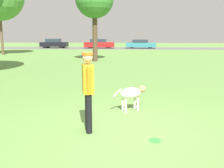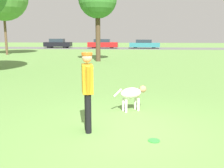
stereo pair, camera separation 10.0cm
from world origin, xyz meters
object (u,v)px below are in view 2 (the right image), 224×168
(person, at_px, (87,86))
(parked_car_red, at_px, (103,44))
(dog, at_px, (132,94))
(frisbee, at_px, (154,141))
(parked_car_teal, at_px, (144,44))
(parked_car_black, at_px, (58,43))

(person, distance_m, parked_car_red, 34.18)
(dog, bearing_deg, frisbee, -106.87)
(dog, distance_m, parked_car_red, 32.66)
(dog, distance_m, parked_car_teal, 32.53)
(parked_car_red, bearing_deg, parked_car_teal, 1.43)
(person, distance_m, dog, 1.97)
(person, relative_size, frisbee, 7.31)
(person, bearing_deg, frisbee, 58.80)
(frisbee, height_order, parked_car_black, parked_car_black)
(frisbee, distance_m, parked_car_black, 36.73)
(dog, height_order, parked_car_red, parked_car_red)
(frisbee, height_order, parked_car_teal, parked_car_teal)
(parked_car_black, distance_m, parked_car_teal, 13.15)
(dog, bearing_deg, parked_car_teal, 58.33)
(frisbee, relative_size, parked_car_black, 0.06)
(parked_car_black, height_order, parked_car_teal, parked_car_black)
(parked_car_red, height_order, parked_car_teal, parked_car_red)
(dog, bearing_deg, person, -148.80)
(person, xyz_separation_m, parked_car_black, (-10.71, 34.25, -0.32))
(parked_car_black, bearing_deg, parked_car_teal, -1.76)
(person, xyz_separation_m, parked_car_teal, (2.44, 34.15, -0.38))
(dog, relative_size, frisbee, 3.97)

